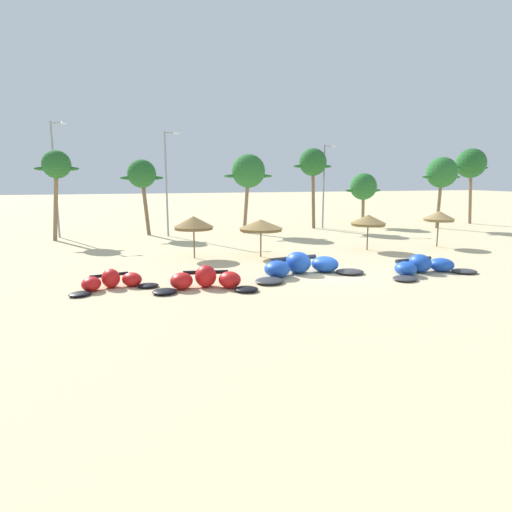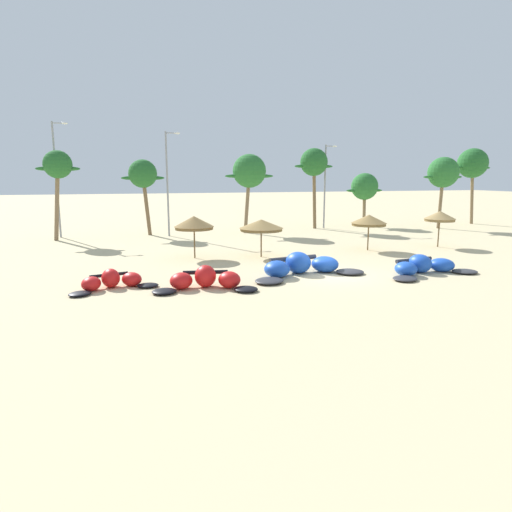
{
  "view_description": "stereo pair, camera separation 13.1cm",
  "coord_description": "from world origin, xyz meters",
  "px_view_note": "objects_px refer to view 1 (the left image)",
  "views": [
    {
      "loc": [
        -11.6,
        -22.85,
        5.72
      ],
      "look_at": [
        -4.17,
        2.0,
        1.0
      ],
      "focal_mm": 30.77,
      "sensor_mm": 36.0,
      "label": 1
    },
    {
      "loc": [
        -11.47,
        -22.89,
        5.72
      ],
      "look_at": [
        -4.17,
        2.0,
        1.0
      ],
      "focal_mm": 30.77,
      "sensor_mm": 36.0,
      "label": 2
    }
  ],
  "objects_px": {
    "beach_umbrella_near_palms": "(368,220)",
    "palm_center_left": "(313,163)",
    "kite_far_left": "(112,281)",
    "palm_left_of_gap": "(248,172)",
    "lamppost_east_center": "(325,183)",
    "palm_right_of_gap": "(442,173)",
    "kite_center": "(424,266)",
    "beach_umbrella_outermost": "(439,216)",
    "palm_leftmost": "(56,167)",
    "palm_right": "(471,164)",
    "lamppost_west_center": "(167,179)",
    "beach_umbrella_near_van": "(194,223)",
    "kite_left_of_center": "(301,266)",
    "palm_center_right": "(363,187)",
    "lamppost_west": "(56,175)",
    "beach_umbrella_middle": "(261,225)",
    "kite_left": "(206,280)",
    "palm_left": "(142,175)"
  },
  "relations": [
    {
      "from": "kite_center",
      "to": "palm_center_left",
      "type": "xyz_separation_m",
      "value": [
        2.88,
        23.11,
        6.69
      ]
    },
    {
      "from": "kite_left",
      "to": "palm_center_left",
      "type": "relative_size",
      "value": 0.63
    },
    {
      "from": "palm_center_left",
      "to": "lamppost_east_center",
      "type": "distance_m",
      "value": 2.49
    },
    {
      "from": "palm_leftmost",
      "to": "palm_left_of_gap",
      "type": "height_order",
      "value": "palm_leftmost"
    },
    {
      "from": "kite_center",
      "to": "beach_umbrella_outermost",
      "type": "height_order",
      "value": "beach_umbrella_outermost"
    },
    {
      "from": "lamppost_west_center",
      "to": "palm_leftmost",
      "type": "bearing_deg",
      "value": -179.01
    },
    {
      "from": "beach_umbrella_outermost",
      "to": "lamppost_west_center",
      "type": "xyz_separation_m",
      "value": [
        -20.5,
        13.0,
        2.91
      ]
    },
    {
      "from": "palm_leftmost",
      "to": "palm_right_of_gap",
      "type": "distance_m",
      "value": 39.2
    },
    {
      "from": "lamppost_east_center",
      "to": "palm_right_of_gap",
      "type": "bearing_deg",
      "value": -16.3
    },
    {
      "from": "kite_center",
      "to": "beach_umbrella_outermost",
      "type": "relative_size",
      "value": 2.17
    },
    {
      "from": "kite_far_left",
      "to": "kite_left_of_center",
      "type": "bearing_deg",
      "value": 1.62
    },
    {
      "from": "palm_leftmost",
      "to": "palm_left",
      "type": "relative_size",
      "value": 1.09
    },
    {
      "from": "kite_far_left",
      "to": "lamppost_west_center",
      "type": "height_order",
      "value": "lamppost_west_center"
    },
    {
      "from": "kite_center",
      "to": "lamppost_west_center",
      "type": "height_order",
      "value": "lamppost_west_center"
    },
    {
      "from": "kite_left_of_center",
      "to": "palm_left",
      "type": "xyz_separation_m",
      "value": [
        -8.11,
        20.73,
        5.36
      ]
    },
    {
      "from": "beach_umbrella_middle",
      "to": "palm_center_right",
      "type": "relative_size",
      "value": 0.52
    },
    {
      "from": "beach_umbrella_near_van",
      "to": "palm_center_right",
      "type": "distance_m",
      "value": 26.49
    },
    {
      "from": "palm_center_left",
      "to": "kite_left",
      "type": "bearing_deg",
      "value": -124.94
    },
    {
      "from": "palm_center_right",
      "to": "beach_umbrella_middle",
      "type": "bearing_deg",
      "value": -137.8
    },
    {
      "from": "beach_umbrella_outermost",
      "to": "beach_umbrella_middle",
      "type": "bearing_deg",
      "value": -179.26
    },
    {
      "from": "beach_umbrella_outermost",
      "to": "palm_leftmost",
      "type": "bearing_deg",
      "value": 156.91
    },
    {
      "from": "kite_far_left",
      "to": "beach_umbrella_outermost",
      "type": "height_order",
      "value": "beach_umbrella_outermost"
    },
    {
      "from": "beach_umbrella_near_van",
      "to": "palm_left_of_gap",
      "type": "relative_size",
      "value": 0.38
    },
    {
      "from": "beach_umbrella_near_van",
      "to": "palm_center_left",
      "type": "bearing_deg",
      "value": 42.98
    },
    {
      "from": "kite_left",
      "to": "palm_center_left",
      "type": "bearing_deg",
      "value": 55.06
    },
    {
      "from": "palm_left",
      "to": "palm_center_left",
      "type": "xyz_separation_m",
      "value": [
        18.11,
        0.54,
        1.26
      ]
    },
    {
      "from": "kite_center",
      "to": "palm_right_of_gap",
      "type": "bearing_deg",
      "value": 49.34
    },
    {
      "from": "beach_umbrella_near_palms",
      "to": "kite_center",
      "type": "bearing_deg",
      "value": -97.87
    },
    {
      "from": "kite_far_left",
      "to": "beach_umbrella_near_palms",
      "type": "relative_size",
      "value": 1.64
    },
    {
      "from": "palm_right",
      "to": "palm_center_left",
      "type": "bearing_deg",
      "value": 177.52
    },
    {
      "from": "lamppost_east_center",
      "to": "palm_left_of_gap",
      "type": "bearing_deg",
      "value": -171.58
    },
    {
      "from": "beach_umbrella_middle",
      "to": "palm_right",
      "type": "distance_m",
      "value": 34.25
    },
    {
      "from": "kite_far_left",
      "to": "palm_center_left",
      "type": "height_order",
      "value": "palm_center_left"
    },
    {
      "from": "palm_center_right",
      "to": "kite_left_of_center",
      "type": "bearing_deg",
      "value": -127.32
    },
    {
      "from": "palm_center_right",
      "to": "lamppost_east_center",
      "type": "height_order",
      "value": "lamppost_east_center"
    },
    {
      "from": "beach_umbrella_near_palms",
      "to": "palm_center_left",
      "type": "xyz_separation_m",
      "value": [
        1.72,
        14.71,
        4.75
      ]
    },
    {
      "from": "palm_center_right",
      "to": "lamppost_west",
      "type": "height_order",
      "value": "lamppost_west"
    },
    {
      "from": "palm_leftmost",
      "to": "palm_right",
      "type": "relative_size",
      "value": 0.89
    },
    {
      "from": "kite_center",
      "to": "lamppost_west_center",
      "type": "relative_size",
      "value": 0.65
    },
    {
      "from": "beach_umbrella_near_van",
      "to": "palm_leftmost",
      "type": "relative_size",
      "value": 0.37
    },
    {
      "from": "palm_center_left",
      "to": "palm_left_of_gap",
      "type": "bearing_deg",
      "value": -168.78
    },
    {
      "from": "beach_umbrella_near_van",
      "to": "palm_right_of_gap",
      "type": "relative_size",
      "value": 0.38
    },
    {
      "from": "kite_far_left",
      "to": "palm_left_of_gap",
      "type": "xyz_separation_m",
      "value": [
        12.97,
        20.05,
        5.8
      ]
    },
    {
      "from": "palm_center_left",
      "to": "palm_right_of_gap",
      "type": "xyz_separation_m",
      "value": [
        13.71,
        -3.79,
        -1.04
      ]
    },
    {
      "from": "palm_leftmost",
      "to": "palm_left_of_gap",
      "type": "xyz_separation_m",
      "value": [
        17.73,
        0.52,
        -0.39
      ]
    },
    {
      "from": "kite_far_left",
      "to": "palm_left_of_gap",
      "type": "height_order",
      "value": "palm_left_of_gap"
    },
    {
      "from": "kite_left",
      "to": "kite_far_left",
      "type": "bearing_deg",
      "value": 163.71
    },
    {
      "from": "palm_left",
      "to": "lamppost_west",
      "type": "bearing_deg",
      "value": 175.42
    },
    {
      "from": "kite_center",
      "to": "palm_left",
      "type": "bearing_deg",
      "value": 124.0
    },
    {
      "from": "lamppost_west_center",
      "to": "palm_center_right",
      "type": "bearing_deg",
      "value": 6.15
    }
  ]
}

